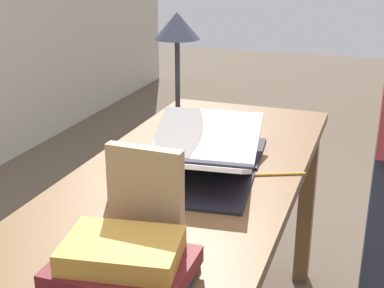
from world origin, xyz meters
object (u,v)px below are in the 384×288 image
object	(u,v)px
reading_lamp	(177,35)
book_stack_tall	(123,267)
coffee_mug	(124,183)
pencil	(275,174)
book_standing_upright	(146,200)
open_book	(198,157)

from	to	relation	value
reading_lamp	book_stack_tall	bearing A→B (deg)	-164.59
reading_lamp	coffee_mug	size ratio (longest dim) A/B	3.71
book_stack_tall	pencil	distance (m)	0.65
book_stack_tall	coffee_mug	size ratio (longest dim) A/B	2.43
book_stack_tall	coffee_mug	distance (m)	0.38
book_stack_tall	book_standing_upright	size ratio (longest dim) A/B	1.13
reading_lamp	pencil	distance (m)	0.65
book_standing_upright	coffee_mug	distance (m)	0.26
book_standing_upright	reading_lamp	world-z (taller)	reading_lamp
open_book	coffee_mug	distance (m)	0.29
book_standing_upright	reading_lamp	size ratio (longest dim) A/B	0.58
reading_lamp	coffee_mug	bearing A→B (deg)	-170.99
book_stack_tall	book_standing_upright	world-z (taller)	book_standing_upright
pencil	coffee_mug	bearing A→B (deg)	130.06
reading_lamp	book_standing_upright	bearing A→B (deg)	-163.12
open_book	coffee_mug	size ratio (longest dim) A/B	5.47
open_book	pencil	distance (m)	0.23
reading_lamp	coffee_mug	world-z (taller)	reading_lamp
reading_lamp	coffee_mug	xyz separation A→B (m)	(-0.64, -0.10, -0.27)
book_standing_upright	pencil	world-z (taller)	book_standing_upright
book_standing_upright	pencil	size ratio (longest dim) A/B	1.43
coffee_mug	book_standing_upright	bearing A→B (deg)	-142.66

